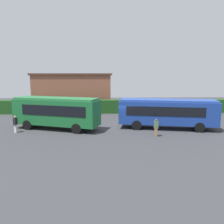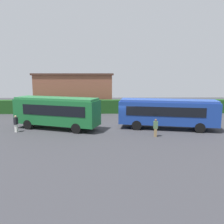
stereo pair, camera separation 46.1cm
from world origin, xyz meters
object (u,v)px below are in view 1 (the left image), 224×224
traffic_cone (48,114)px  bus_green (56,111)px  bus_blue (167,112)px  person_left (15,124)px  person_center (156,127)px

traffic_cone → bus_green: bearing=-70.2°
bus_green → traffic_cone: size_ratio=15.49×
bus_blue → traffic_cone: size_ratio=17.12×
person_left → person_center: 13.63m
person_center → traffic_cone: bearing=58.9°
bus_green → person_center: 10.30m
person_center → bus_green: bearing=81.5°
bus_green → person_left: (-3.77, -1.27, -1.01)m
bus_blue → person_left: 15.41m
bus_blue → person_left: bearing=-164.4°
bus_blue → person_center: 3.63m
bus_green → person_center: bus_green is taller
bus_blue → bus_green: bearing=-169.5°
person_left → person_center: size_ratio=1.02×
bus_green → traffic_cone: bus_green is taller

